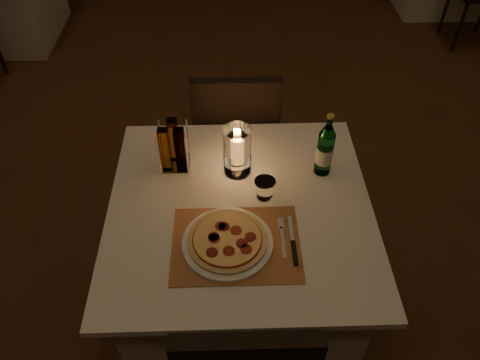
{
  "coord_description": "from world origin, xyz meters",
  "views": [
    {
      "loc": [
        0.03,
        -2.01,
        2.06
      ],
      "look_at": [
        0.07,
        -0.81,
        0.86
      ],
      "focal_mm": 35.0,
      "sensor_mm": 36.0,
      "label": 1
    }
  ],
  "objects_px": {
    "main_table": "(240,262)",
    "water_bottle": "(325,150)",
    "plate": "(227,243)",
    "pizza": "(227,240)",
    "chair_far": "(236,128)",
    "tumbler": "(265,189)",
    "hurricane_candle": "(237,148)"
  },
  "relations": [
    {
      "from": "main_table",
      "to": "water_bottle",
      "type": "xyz_separation_m",
      "value": [
        0.34,
        0.18,
        0.48
      ]
    },
    {
      "from": "plate",
      "to": "pizza",
      "type": "bearing_deg",
      "value": -46.03
    },
    {
      "from": "chair_far",
      "to": "tumbler",
      "type": "height_order",
      "value": "chair_far"
    },
    {
      "from": "plate",
      "to": "water_bottle",
      "type": "relative_size",
      "value": 1.13
    },
    {
      "from": "main_table",
      "to": "pizza",
      "type": "bearing_deg",
      "value": -105.45
    },
    {
      "from": "tumbler",
      "to": "water_bottle",
      "type": "distance_m",
      "value": 0.29
    },
    {
      "from": "chair_far",
      "to": "water_bottle",
      "type": "xyz_separation_m",
      "value": [
        0.34,
        -0.53,
        0.3
      ]
    },
    {
      "from": "pizza",
      "to": "plate",
      "type": "bearing_deg",
      "value": 133.97
    },
    {
      "from": "main_table",
      "to": "chair_far",
      "type": "relative_size",
      "value": 1.11
    },
    {
      "from": "plate",
      "to": "chair_far",
      "type": "bearing_deg",
      "value": 86.8
    },
    {
      "from": "chair_far",
      "to": "tumbler",
      "type": "bearing_deg",
      "value": -81.86
    },
    {
      "from": "chair_far",
      "to": "pizza",
      "type": "xyz_separation_m",
      "value": [
        -0.05,
        -0.89,
        0.22
      ]
    },
    {
      "from": "tumbler",
      "to": "plate",
      "type": "bearing_deg",
      "value": -122.4
    },
    {
      "from": "tumbler",
      "to": "main_table",
      "type": "bearing_deg",
      "value": -152.85
    },
    {
      "from": "hurricane_candle",
      "to": "plate",
      "type": "bearing_deg",
      "value": -96.82
    },
    {
      "from": "tumbler",
      "to": "pizza",
      "type": "bearing_deg",
      "value": -122.34
    },
    {
      "from": "pizza",
      "to": "tumbler",
      "type": "distance_m",
      "value": 0.27
    },
    {
      "from": "main_table",
      "to": "chair_far",
      "type": "distance_m",
      "value": 0.74
    },
    {
      "from": "plate",
      "to": "water_bottle",
      "type": "height_order",
      "value": "water_bottle"
    },
    {
      "from": "chair_far",
      "to": "hurricane_candle",
      "type": "height_order",
      "value": "hurricane_candle"
    },
    {
      "from": "chair_far",
      "to": "pizza",
      "type": "relative_size",
      "value": 3.21
    },
    {
      "from": "main_table",
      "to": "chair_far",
      "type": "height_order",
      "value": "chair_far"
    },
    {
      "from": "pizza",
      "to": "hurricane_candle",
      "type": "relative_size",
      "value": 1.3
    },
    {
      "from": "pizza",
      "to": "tumbler",
      "type": "relative_size",
      "value": 3.43
    },
    {
      "from": "tumbler",
      "to": "water_bottle",
      "type": "bearing_deg",
      "value": 28.88
    },
    {
      "from": "water_bottle",
      "to": "hurricane_candle",
      "type": "bearing_deg",
      "value": 178.26
    },
    {
      "from": "main_table",
      "to": "plate",
      "type": "bearing_deg",
      "value": -105.52
    },
    {
      "from": "main_table",
      "to": "pizza",
      "type": "height_order",
      "value": "pizza"
    },
    {
      "from": "chair_far",
      "to": "main_table",
      "type": "bearing_deg",
      "value": -90.0
    },
    {
      "from": "main_table",
      "to": "plate",
      "type": "distance_m",
      "value": 0.42
    },
    {
      "from": "tumbler",
      "to": "hurricane_candle",
      "type": "height_order",
      "value": "hurricane_candle"
    },
    {
      "from": "plate",
      "to": "pizza",
      "type": "distance_m",
      "value": 0.02
    }
  ]
}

